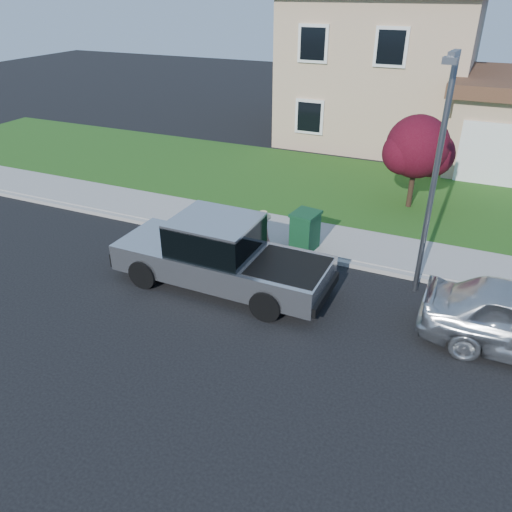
{
  "coord_description": "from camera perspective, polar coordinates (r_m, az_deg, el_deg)",
  "views": [
    {
      "loc": [
        4.67,
        -8.95,
        6.76
      ],
      "look_at": [
        0.55,
        0.37,
        1.2
      ],
      "focal_mm": 35.0,
      "sensor_mm": 36.0,
      "label": 1
    }
  ],
  "objects": [
    {
      "name": "trash_bin",
      "position": [
        14.01,
        5.62,
        2.91
      ],
      "size": [
        0.79,
        0.88,
        1.11
      ],
      "rotation": [
        0.0,
        0.0,
        -0.15
      ],
      "color": "#103D21",
      "rests_on": "sidewalk"
    },
    {
      "name": "lawn",
      "position": [
        19.05,
        11.29,
        7.44
      ],
      "size": [
        40.0,
        7.0,
        0.1
      ],
      "primitive_type": "cube",
      "color": "#164614",
      "rests_on": "ground"
    },
    {
      "name": "curb",
      "position": [
        14.1,
        5.84,
        0.08
      ],
      "size": [
        40.0,
        0.2,
        0.12
      ],
      "primitive_type": "cube",
      "color": "gray",
      "rests_on": "ground"
    },
    {
      "name": "ornamental_tree",
      "position": [
        17.26,
        18.04,
        11.48
      ],
      "size": [
        2.25,
        2.03,
        3.09
      ],
      "color": "black",
      "rests_on": "lawn"
    },
    {
      "name": "ground",
      "position": [
        12.15,
        -3.1,
        -5.24
      ],
      "size": [
        80.0,
        80.0,
        0.0
      ],
      "primitive_type": "plane",
      "color": "black",
      "rests_on": "ground"
    },
    {
      "name": "woman",
      "position": [
        13.17,
        0.81,
        1.62
      ],
      "size": [
        0.64,
        0.53,
        1.65
      ],
      "rotation": [
        0.0,
        0.0,
        2.78
      ],
      "color": "#E8987F",
      "rests_on": "ground"
    },
    {
      "name": "street_lamp",
      "position": [
        11.81,
        19.88,
        9.46
      ],
      "size": [
        0.3,
        0.74,
        5.64
      ],
      "rotation": [
        0.0,
        0.0,
        -0.12
      ],
      "color": "slate",
      "rests_on": "ground"
    },
    {
      "name": "house",
      "position": [
        25.8,
        17.15,
        19.46
      ],
      "size": [
        14.0,
        11.3,
        6.85
      ],
      "color": "tan",
      "rests_on": "ground"
    },
    {
      "name": "sidewalk",
      "position": [
        15.03,
        7.19,
        1.97
      ],
      "size": [
        40.0,
        2.0,
        0.15
      ],
      "primitive_type": "cube",
      "color": "gray",
      "rests_on": "ground"
    },
    {
      "name": "pickup_truck",
      "position": [
        12.39,
        -4.1,
        0.04
      ],
      "size": [
        5.58,
        2.18,
        1.82
      ],
      "rotation": [
        0.0,
        0.0,
        -0.02
      ],
      "color": "black",
      "rests_on": "ground"
    }
  ]
}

